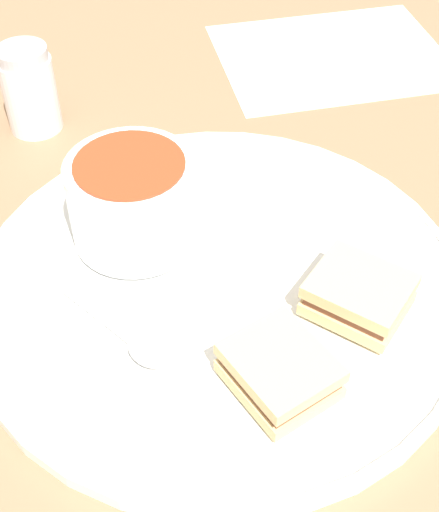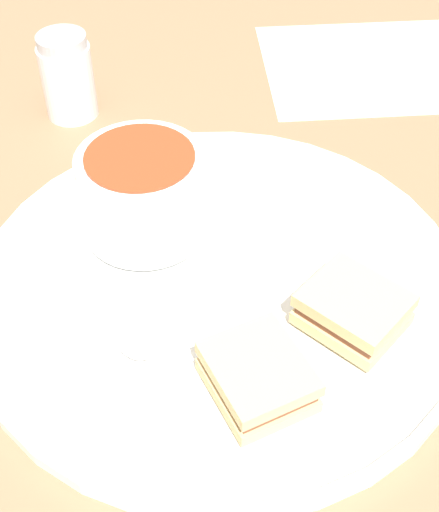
# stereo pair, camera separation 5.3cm
# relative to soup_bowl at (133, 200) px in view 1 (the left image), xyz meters

# --- Properties ---
(ground_plane) EXTENTS (2.40, 2.40, 0.00)m
(ground_plane) POSITION_rel_soup_bowl_xyz_m (-0.07, -0.04, -0.05)
(ground_plane) COLOR #8E6B4C
(plate) EXTENTS (0.38, 0.38, 0.02)m
(plate) POSITION_rel_soup_bowl_xyz_m (-0.07, -0.04, -0.04)
(plate) COLOR white
(plate) RESTS_ON ground_plane
(soup_bowl) EXTENTS (0.10, 0.10, 0.07)m
(soup_bowl) POSITION_rel_soup_bowl_xyz_m (0.00, 0.00, 0.00)
(soup_bowl) COLOR white
(soup_bowl) RESTS_ON plate
(spoon) EXTENTS (0.11, 0.05, 0.01)m
(spoon) POSITION_rel_soup_bowl_xyz_m (-0.11, 0.04, -0.03)
(spoon) COLOR silver
(spoon) RESTS_ON plate
(sandwich_half_near) EXTENTS (0.08, 0.07, 0.03)m
(sandwich_half_near) POSITION_rel_soup_bowl_xyz_m (-0.18, -0.03, -0.02)
(sandwich_half_near) COLOR #DBBC7F
(sandwich_half_near) RESTS_ON plate
(sandwich_half_far) EXTENTS (0.09, 0.08, 0.03)m
(sandwich_half_far) POSITION_rel_soup_bowl_xyz_m (-0.14, -0.11, -0.02)
(sandwich_half_far) COLOR #DBBC7F
(sandwich_half_far) RESTS_ON plate
(salt_shaker) EXTENTS (0.05, 0.05, 0.09)m
(salt_shaker) POSITION_rel_soup_bowl_xyz_m (0.21, 0.02, -0.01)
(salt_shaker) COLOR silver
(salt_shaker) RESTS_ON ground_plane
(menu_sheet) EXTENTS (0.25, 0.29, 0.00)m
(menu_sheet) POSITION_rel_soup_bowl_xyz_m (0.19, -0.31, -0.05)
(menu_sheet) COLOR white
(menu_sheet) RESTS_ON ground_plane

